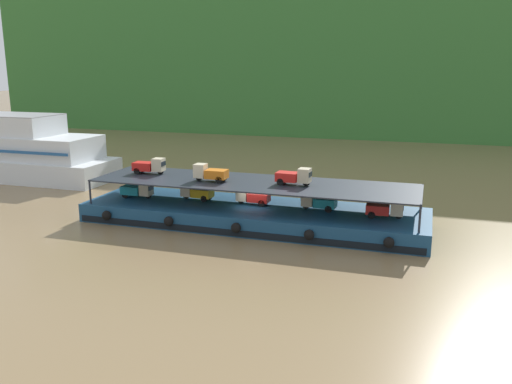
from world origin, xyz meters
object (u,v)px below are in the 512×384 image
at_px(cargo_barge, 253,215).
at_px(passenger_ferry_upstream, 13,151).
at_px(mini_truck_lower_mid, 252,196).
at_px(mini_truck_lower_fore, 318,201).
at_px(mini_truck_lower_stern, 138,190).
at_px(mini_truck_lower_bow, 385,209).
at_px(mini_truck_upper_stern, 150,166).
at_px(mini_truck_upper_mid, 210,173).
at_px(mini_truck_lower_aft, 196,192).
at_px(mini_truck_upper_fore, 294,176).

distance_m(cargo_barge, passenger_ferry_upstream, 33.70).
relative_size(cargo_barge, mini_truck_lower_mid, 10.16).
xyz_separation_m(cargo_barge, mini_truck_lower_fore, (5.27, 0.51, 1.44)).
height_order(cargo_barge, mini_truck_lower_stern, mini_truck_lower_stern).
distance_m(mini_truck_lower_stern, mini_truck_lower_fore, 15.69).
distance_m(cargo_barge, mini_truck_lower_fore, 5.49).
bearing_deg(mini_truck_lower_bow, mini_truck_upper_stern, 177.89).
xyz_separation_m(cargo_barge, mini_truck_upper_mid, (-3.40, -0.72, 3.44)).
relative_size(mini_truck_lower_aft, mini_truck_lower_mid, 1.02).
xyz_separation_m(mini_truck_lower_stern, mini_truck_lower_bow, (20.91, 0.08, 0.00)).
bearing_deg(mini_truck_lower_bow, cargo_barge, 179.14).
distance_m(mini_truck_lower_bow, mini_truck_upper_mid, 14.06).
height_order(mini_truck_lower_fore, mini_truck_upper_stern, mini_truck_upper_stern).
relative_size(mini_truck_lower_aft, mini_truck_upper_fore, 1.00).
xyz_separation_m(mini_truck_lower_mid, mini_truck_lower_fore, (5.51, -0.08, 0.00)).
bearing_deg(mini_truck_lower_aft, passenger_ferry_upstream, 161.82).
bearing_deg(mini_truck_lower_aft, cargo_barge, -6.74).
distance_m(mini_truck_lower_aft, mini_truck_upper_fore, 8.93).
height_order(cargo_barge, mini_truck_upper_fore, mini_truck_upper_fore).
bearing_deg(mini_truck_lower_mid, mini_truck_lower_fore, -0.82).
xyz_separation_m(mini_truck_lower_aft, mini_truck_upper_stern, (-4.34, -0.04, 2.00)).
xyz_separation_m(mini_truck_lower_aft, mini_truck_lower_fore, (10.54, -0.11, 0.00)).
height_order(mini_truck_lower_bow, passenger_ferry_upstream, passenger_ferry_upstream).
height_order(cargo_barge, passenger_ferry_upstream, passenger_ferry_upstream).
bearing_deg(mini_truck_lower_stern, cargo_barge, 1.34).
bearing_deg(mini_truck_lower_mid, cargo_barge, -68.16).
xyz_separation_m(mini_truck_lower_aft, mini_truck_lower_mid, (5.03, -0.03, 0.00)).
xyz_separation_m(mini_truck_lower_stern, mini_truck_upper_fore, (13.81, 0.23, 2.00)).
xyz_separation_m(mini_truck_upper_stern, mini_truck_upper_fore, (13.01, -0.59, 0.00)).
distance_m(mini_truck_lower_aft, passenger_ferry_upstream, 28.42).
bearing_deg(mini_truck_lower_fore, passenger_ferry_upstream, 166.55).
height_order(mini_truck_lower_stern, mini_truck_upper_fore, mini_truck_upper_fore).
relative_size(mini_truck_lower_mid, mini_truck_upper_mid, 1.00).
bearing_deg(mini_truck_lower_mid, mini_truck_upper_fore, -9.35).
distance_m(cargo_barge, mini_truck_lower_stern, 10.50).
bearing_deg(mini_truck_lower_aft, mini_truck_upper_mid, -35.79).
relative_size(mini_truck_upper_mid, mini_truck_upper_fore, 0.98).
height_order(mini_truck_lower_aft, mini_truck_upper_mid, mini_truck_upper_mid).
distance_m(cargo_barge, mini_truck_lower_bow, 10.61).
height_order(mini_truck_upper_mid, mini_truck_upper_fore, same).
xyz_separation_m(mini_truck_lower_aft, mini_truck_lower_bow, (15.77, -0.78, 0.00)).
relative_size(mini_truck_lower_stern, mini_truck_lower_bow, 0.99).
relative_size(cargo_barge, mini_truck_lower_stern, 10.14).
height_order(mini_truck_lower_bow, mini_truck_upper_mid, mini_truck_upper_mid).
height_order(mini_truck_lower_aft, mini_truck_upper_fore, mini_truck_upper_fore).
bearing_deg(mini_truck_lower_aft, mini_truck_upper_fore, -4.15).
relative_size(mini_truck_lower_bow, mini_truck_upper_stern, 0.99).
xyz_separation_m(mini_truck_lower_fore, passenger_ferry_upstream, (-37.53, 8.97, 0.86)).
height_order(cargo_barge, mini_truck_lower_aft, mini_truck_lower_aft).
bearing_deg(cargo_barge, mini_truck_lower_mid, 111.84).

